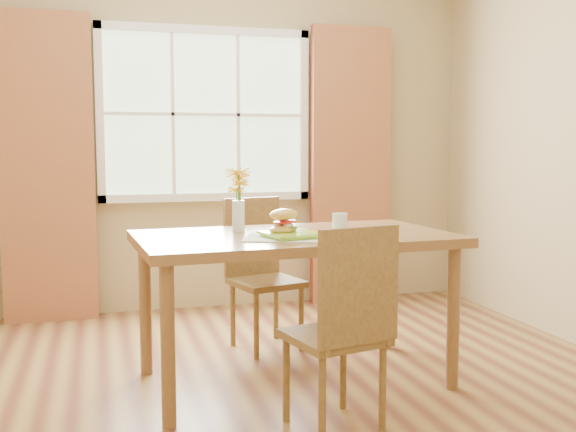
% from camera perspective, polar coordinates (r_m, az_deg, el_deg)
% --- Properties ---
extents(room, '(4.24, 3.84, 2.74)m').
position_cam_1_polar(room, '(3.39, -2.04, 7.46)').
color(room, olive).
rests_on(room, ground).
extents(window, '(1.62, 0.06, 1.32)m').
position_cam_1_polar(window, '(5.23, -6.99, 8.52)').
color(window, '#9FBE90').
rests_on(window, room).
extents(curtain_left, '(0.65, 0.08, 2.20)m').
position_cam_1_polar(curtain_left, '(5.09, -19.71, 3.79)').
color(curtain_left, maroon).
rests_on(curtain_left, room).
extents(curtain_right, '(0.65, 0.08, 2.20)m').
position_cam_1_polar(curtain_right, '(5.44, 5.31, 4.22)').
color(curtain_right, maroon).
rests_on(curtain_right, room).
extents(dining_table, '(1.69, 1.02, 0.80)m').
position_cam_1_polar(dining_table, '(3.56, 0.56, -2.84)').
color(dining_table, brown).
rests_on(dining_table, room).
extents(chair_near, '(0.46, 0.46, 0.93)m').
position_cam_1_polar(chair_near, '(2.96, 4.76, -8.80)').
color(chair_near, brown).
rests_on(chair_near, room).
extents(chair_far, '(0.48, 0.48, 0.93)m').
position_cam_1_polar(chair_far, '(4.26, -2.37, -4.20)').
color(chair_far, brown).
rests_on(chair_far, room).
extents(placemat, '(0.54, 0.47, 0.01)m').
position_cam_1_polar(placemat, '(3.38, 0.18, -1.85)').
color(placemat, '#E3EFCB').
rests_on(placemat, dining_table).
extents(plate, '(0.32, 0.32, 0.01)m').
position_cam_1_polar(plate, '(3.38, 0.31, -1.68)').
color(plate, '#97D535').
rests_on(plate, placemat).
extents(croissant_sandwich, '(0.21, 0.19, 0.13)m').
position_cam_1_polar(croissant_sandwich, '(3.40, -0.37, -0.47)').
color(croissant_sandwich, '#E8AC4F').
rests_on(croissant_sandwich, plate).
extents(water_glass, '(0.08, 0.08, 0.12)m').
position_cam_1_polar(water_glass, '(3.50, 4.41, -0.75)').
color(water_glass, silver).
rests_on(water_glass, dining_table).
extents(flower_vase, '(0.14, 0.14, 0.35)m').
position_cam_1_polar(flower_vase, '(3.64, -4.22, 2.08)').
color(flower_vase, silver).
rests_on(flower_vase, dining_table).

